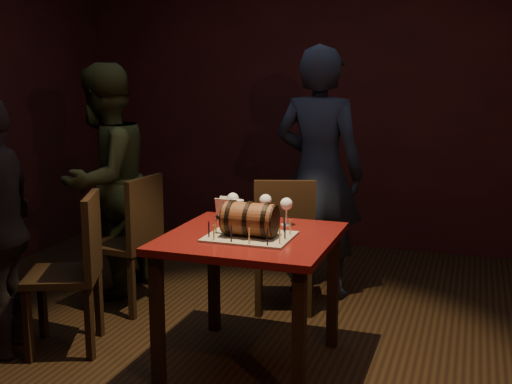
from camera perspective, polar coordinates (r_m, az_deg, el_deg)
room_shell at (r=3.53m, az=-1.02°, el=7.09°), size 5.04×5.04×2.80m
pub_table at (r=3.51m, az=-0.47°, el=-5.55°), size 0.90×0.90×0.75m
cake_board at (r=3.42m, az=-0.55°, el=-3.99°), size 0.45×0.35×0.01m
barrel_cake at (r=3.40m, az=-0.57°, el=-2.44°), size 0.34×0.19×0.19m
birthday_candles at (r=3.41m, az=-0.56°, el=-3.24°), size 0.40×0.30×0.09m
wine_glass_left at (r=3.82m, az=-2.08°, el=-0.71°), size 0.07×0.07×0.16m
wine_glass_mid at (r=3.77m, az=0.85°, el=-0.85°), size 0.07×0.07×0.16m
wine_glass_right at (r=3.67m, az=2.72°, el=-1.18°), size 0.07×0.07×0.16m
pint_of_ale at (r=3.67m, az=-1.64°, el=-1.91°), size 0.07×0.07×0.15m
menu_card at (r=3.83m, az=-2.75°, el=-1.49°), size 0.10×0.05×0.13m
chair_back at (r=4.30m, az=2.52°, el=-4.10°), size 0.50×0.50×0.93m
chair_left_rear at (r=4.44m, az=-10.85°, el=-3.83°), size 0.43×0.43×0.93m
chair_left_front at (r=3.89m, az=-15.70°, el=-6.14°), size 0.53×0.53×0.93m
person_back at (r=4.62m, az=5.61°, el=1.69°), size 0.71×0.51×1.80m
person_left_rear at (r=4.74m, az=-13.32°, el=0.93°), size 0.70×0.86×1.68m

